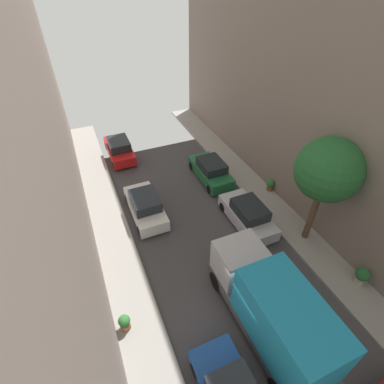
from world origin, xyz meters
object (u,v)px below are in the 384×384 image
(delivery_truck, at_px, (272,309))
(street_tree_1, at_px, (328,170))
(parked_car_left_4, at_px, (119,149))
(parked_car_left_3, at_px, (145,206))
(potted_plant_3, at_px, (362,276))
(potted_plant_1, at_px, (270,185))
(parked_car_right_2, at_px, (211,170))
(potted_plant_0, at_px, (125,322))
(parked_car_right_1, at_px, (248,215))

(delivery_truck, distance_m, street_tree_1, 6.98)
(parked_car_left_4, relative_size, street_tree_1, 0.67)
(parked_car_left_4, bearing_deg, parked_car_left_3, -90.00)
(parked_car_left_3, distance_m, parked_car_left_4, 7.41)
(potted_plant_3, bearing_deg, potted_plant_1, 88.18)
(parked_car_left_3, distance_m, delivery_truck, 9.59)
(parked_car_right_2, bearing_deg, potted_plant_0, -134.05)
(parked_car_left_4, xyz_separation_m, parked_car_right_2, (5.40, -5.56, 0.00))
(street_tree_1, relative_size, potted_plant_0, 7.43)
(parked_car_left_3, distance_m, parked_car_right_2, 5.71)
(parked_car_left_4, height_order, potted_plant_1, parked_car_left_4)
(parked_car_right_1, relative_size, delivery_truck, 0.64)
(parked_car_right_1, bearing_deg, potted_plant_1, 33.97)
(parked_car_left_4, xyz_separation_m, delivery_truck, (2.70, -16.55, 1.07))
(parked_car_right_1, bearing_deg, parked_car_left_4, 117.01)
(parked_car_left_4, distance_m, delivery_truck, 16.81)
(delivery_truck, bearing_deg, parked_car_right_2, 76.20)
(parked_car_left_4, xyz_separation_m, potted_plant_1, (8.49, -8.51, -0.12))
(parked_car_right_1, height_order, delivery_truck, delivery_truck)
(parked_car_right_1, relative_size, potted_plant_1, 5.11)
(potted_plant_1, bearing_deg, parked_car_left_3, 172.62)
(street_tree_1, xyz_separation_m, potted_plant_0, (-10.72, -1.19, -4.17))
(parked_car_left_4, bearing_deg, delivery_truck, -80.74)
(parked_car_right_2, bearing_deg, street_tree_1, -71.49)
(parked_car_right_2, bearing_deg, parked_car_right_1, -90.00)
(potted_plant_0, bearing_deg, potted_plant_1, 26.23)
(parked_car_right_1, bearing_deg, delivery_truck, -114.37)
(parked_car_left_3, relative_size, potted_plant_1, 5.11)
(parked_car_right_1, distance_m, parked_car_right_2, 5.03)
(parked_car_right_1, xyz_separation_m, delivery_truck, (-2.70, -5.96, 1.07))
(parked_car_right_2, xyz_separation_m, potted_plant_0, (-8.26, -8.54, -0.12))
(parked_car_right_2, relative_size, potted_plant_0, 4.99)
(potted_plant_0, bearing_deg, potted_plant_3, -11.77)
(parked_car_right_2, bearing_deg, potted_plant_3, -75.37)
(potted_plant_1, bearing_deg, parked_car_right_1, -146.03)
(potted_plant_3, bearing_deg, parked_car_left_4, 116.64)
(parked_car_left_3, bearing_deg, street_tree_1, -34.97)
(parked_car_right_2, bearing_deg, parked_car_left_3, -161.08)
(street_tree_1, xyz_separation_m, potted_plant_3, (0.37, -3.51, -4.05))
(parked_car_right_1, xyz_separation_m, street_tree_1, (2.46, -2.32, 4.05))
(parked_car_left_3, height_order, potted_plant_1, parked_car_left_3)
(parked_car_left_3, height_order, potted_plant_0, parked_car_left_3)
(street_tree_1, bearing_deg, potted_plant_1, 81.91)
(delivery_truck, relative_size, potted_plant_3, 6.50)
(delivery_truck, height_order, potted_plant_1, delivery_truck)
(potted_plant_3, bearing_deg, parked_car_right_2, 104.63)
(parked_car_left_3, xyz_separation_m, potted_plant_3, (8.23, -9.00, -0.00))
(delivery_truck, xyz_separation_m, potted_plant_0, (-5.56, 2.45, -1.19))
(potted_plant_1, relative_size, potted_plant_3, 0.81)
(potted_plant_1, height_order, potted_plant_3, potted_plant_3)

